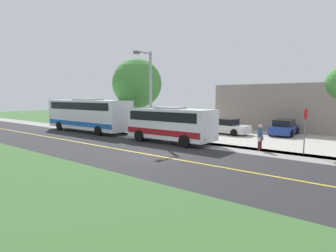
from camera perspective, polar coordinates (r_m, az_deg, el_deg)
The scene contains 14 objects.
ground_plane at distance 17.44m, azimuth -3.16°, elevation -5.86°, with size 120.00×120.00×0.00m, color #3D6633.
road_surface at distance 17.44m, azimuth -3.16°, elevation -5.85°, with size 8.00×100.00×0.01m, color #28282B.
sidewalk at distance 21.51m, azimuth 6.21°, elevation -3.62°, with size 2.40×100.00×0.01m, color gray.
parking_lot_surface at distance 26.67m, azimuth 20.18°, elevation -2.09°, with size 14.00×36.00×0.01m, color #B2ADA3.
road_centre_line at distance 17.44m, azimuth -3.16°, elevation -5.83°, with size 0.16×100.00×0.00m, color gold.
shuttle_bus_front at distance 21.99m, azimuth 0.49°, elevation 0.60°, with size 2.62×7.24×2.75m.
transit_bus_rear at distance 29.90m, azimuth -15.75°, elevation 2.36°, with size 2.76×10.76×3.30m.
pedestrian_with_bags at distance 19.78m, azimuth 17.95°, elevation -2.01°, with size 0.72×0.34×1.72m.
stop_sign at distance 19.30m, azimuth 25.78°, elevation 0.59°, with size 0.76×0.07×2.88m.
street_light_pole at distance 23.83m, azimuth -3.71°, elevation 7.01°, with size 1.97×0.24×7.22m.
parked_car_near at distance 27.67m, azimuth 11.43°, elevation -0.13°, with size 2.18×4.48×1.45m.
parked_car_far at distance 28.40m, azimuth 22.23°, elevation -0.31°, with size 4.54×2.31×1.45m.
tree_curbside at distance 28.47m, azimuth -6.22°, elevation 8.45°, with size 4.85×4.85×7.26m.
commercial_building at distance 34.88m, azimuth 26.52°, elevation 3.45°, with size 10.00×17.82×4.84m, color gray.
Camera 1 is at (12.62, 11.49, 3.57)m, focal length 30.45 mm.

